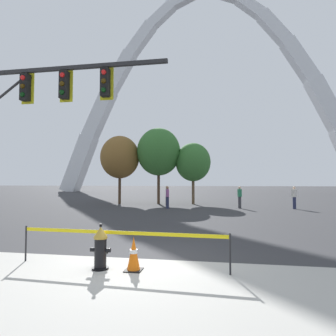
{
  "coord_description": "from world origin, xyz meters",
  "views": [
    {
      "loc": [
        1.76,
        -6.76,
        1.92
      ],
      "look_at": [
        -0.22,
        5.0,
        2.5
      ],
      "focal_mm": 30.18,
      "sensor_mm": 36.0,
      "label": 1
    }
  ],
  "objects_px": {
    "traffic_cone_by_hydrant": "(133,254)",
    "pedestrian_standing_center": "(167,197)",
    "traffic_signal_gantry": "(13,107)",
    "pedestrian_near_trees": "(240,197)",
    "pedestrian_walking_left": "(167,196)",
    "fire_hydrant": "(101,248)",
    "monument_arch": "(205,99)",
    "pedestrian_walking_right": "(294,197)"
  },
  "relations": [
    {
      "from": "monument_arch",
      "to": "pedestrian_walking_left",
      "type": "height_order",
      "value": "monument_arch"
    },
    {
      "from": "pedestrian_walking_left",
      "to": "pedestrian_standing_center",
      "type": "bearing_deg",
      "value": -78.94
    },
    {
      "from": "traffic_cone_by_hydrant",
      "to": "traffic_signal_gantry",
      "type": "xyz_separation_m",
      "value": [
        -4.87,
        2.33,
        4.05
      ]
    },
    {
      "from": "traffic_cone_by_hydrant",
      "to": "pedestrian_standing_center",
      "type": "relative_size",
      "value": 0.46
    },
    {
      "from": "pedestrian_standing_center",
      "to": "pedestrian_near_trees",
      "type": "bearing_deg",
      "value": 11.63
    },
    {
      "from": "fire_hydrant",
      "to": "traffic_cone_by_hydrant",
      "type": "relative_size",
      "value": 1.36
    },
    {
      "from": "traffic_cone_by_hydrant",
      "to": "pedestrian_walking_left",
      "type": "relative_size",
      "value": 0.46
    },
    {
      "from": "traffic_signal_gantry",
      "to": "pedestrian_near_trees",
      "type": "distance_m",
      "value": 15.64
    },
    {
      "from": "traffic_signal_gantry",
      "to": "pedestrian_walking_right",
      "type": "distance_m",
      "value": 18.04
    },
    {
      "from": "monument_arch",
      "to": "pedestrian_near_trees",
      "type": "xyz_separation_m",
      "value": [
        3.47,
        -30.77,
        -16.43
      ]
    },
    {
      "from": "traffic_cone_by_hydrant",
      "to": "pedestrian_walking_left",
      "type": "distance_m",
      "value": 15.47
    },
    {
      "from": "monument_arch",
      "to": "pedestrian_near_trees",
      "type": "distance_m",
      "value": 35.05
    },
    {
      "from": "traffic_signal_gantry",
      "to": "pedestrian_standing_center",
      "type": "distance_m",
      "value": 12.64
    },
    {
      "from": "traffic_cone_by_hydrant",
      "to": "pedestrian_near_trees",
      "type": "xyz_separation_m",
      "value": [
        3.47,
        15.07,
        0.46
      ]
    },
    {
      "from": "pedestrian_standing_center",
      "to": "pedestrian_near_trees",
      "type": "distance_m",
      "value": 5.23
    },
    {
      "from": "traffic_cone_by_hydrant",
      "to": "traffic_signal_gantry",
      "type": "relative_size",
      "value": 0.09
    },
    {
      "from": "pedestrian_walking_left",
      "to": "pedestrian_walking_right",
      "type": "xyz_separation_m",
      "value": [
        9.15,
        -0.13,
        0.0
      ]
    },
    {
      "from": "fire_hydrant",
      "to": "traffic_cone_by_hydrant",
      "type": "xyz_separation_m",
      "value": [
        0.74,
        0.03,
        -0.11
      ]
    },
    {
      "from": "fire_hydrant",
      "to": "pedestrian_near_trees",
      "type": "xyz_separation_m",
      "value": [
        4.21,
        15.1,
        0.35
      ]
    },
    {
      "from": "fire_hydrant",
      "to": "pedestrian_walking_left",
      "type": "height_order",
      "value": "pedestrian_walking_left"
    },
    {
      "from": "traffic_cone_by_hydrant",
      "to": "pedestrian_near_trees",
      "type": "distance_m",
      "value": 15.47
    },
    {
      "from": "traffic_signal_gantry",
      "to": "pedestrian_walking_right",
      "type": "xyz_separation_m",
      "value": [
        12.1,
        12.88,
        -3.59
      ]
    },
    {
      "from": "fire_hydrant",
      "to": "traffic_cone_by_hydrant",
      "type": "bearing_deg",
      "value": 1.99
    },
    {
      "from": "pedestrian_walking_right",
      "to": "monument_arch",
      "type": "bearing_deg",
      "value": 103.29
    },
    {
      "from": "traffic_signal_gantry",
      "to": "pedestrian_walking_left",
      "type": "height_order",
      "value": "traffic_signal_gantry"
    },
    {
      "from": "pedestrian_near_trees",
      "to": "fire_hydrant",
      "type": "bearing_deg",
      "value": -105.59
    },
    {
      "from": "pedestrian_standing_center",
      "to": "pedestrian_near_trees",
      "type": "xyz_separation_m",
      "value": [
        5.12,
        1.05,
        0.0
      ]
    },
    {
      "from": "traffic_signal_gantry",
      "to": "monument_arch",
      "type": "height_order",
      "value": "monument_arch"
    },
    {
      "from": "fire_hydrant",
      "to": "pedestrian_near_trees",
      "type": "bearing_deg",
      "value": 74.41
    },
    {
      "from": "traffic_cone_by_hydrant",
      "to": "monument_arch",
      "type": "relative_size",
      "value": 0.01
    },
    {
      "from": "traffic_cone_by_hydrant",
      "to": "pedestrian_standing_center",
      "type": "height_order",
      "value": "pedestrian_standing_center"
    },
    {
      "from": "traffic_signal_gantry",
      "to": "pedestrian_standing_center",
      "type": "xyz_separation_m",
      "value": [
        3.22,
        11.69,
        -3.59
      ]
    },
    {
      "from": "fire_hydrant",
      "to": "pedestrian_walking_left",
      "type": "xyz_separation_m",
      "value": [
        -1.17,
        15.37,
        0.35
      ]
    },
    {
      "from": "traffic_cone_by_hydrant",
      "to": "pedestrian_standing_center",
      "type": "xyz_separation_m",
      "value": [
        -1.65,
        14.02,
        0.46
      ]
    },
    {
      "from": "traffic_cone_by_hydrant",
      "to": "pedestrian_walking_left",
      "type": "bearing_deg",
      "value": 97.09
    },
    {
      "from": "monument_arch",
      "to": "pedestrian_walking_right",
      "type": "xyz_separation_m",
      "value": [
        7.23,
        -30.63,
        -16.43
      ]
    },
    {
      "from": "fire_hydrant",
      "to": "traffic_signal_gantry",
      "type": "relative_size",
      "value": 0.13
    },
    {
      "from": "traffic_cone_by_hydrant",
      "to": "pedestrian_walking_right",
      "type": "distance_m",
      "value": 16.86
    },
    {
      "from": "fire_hydrant",
      "to": "pedestrian_walking_right",
      "type": "distance_m",
      "value": 17.21
    },
    {
      "from": "traffic_cone_by_hydrant",
      "to": "pedestrian_near_trees",
      "type": "height_order",
      "value": "pedestrian_near_trees"
    },
    {
      "from": "monument_arch",
      "to": "pedestrian_standing_center",
      "type": "relative_size",
      "value": 35.41
    },
    {
      "from": "traffic_cone_by_hydrant",
      "to": "traffic_signal_gantry",
      "type": "distance_m",
      "value": 6.74
    }
  ]
}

